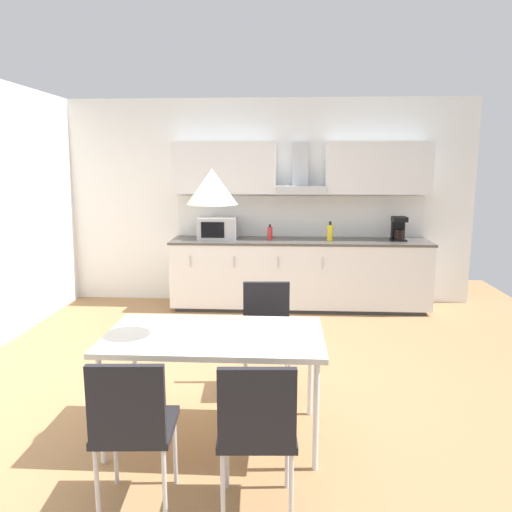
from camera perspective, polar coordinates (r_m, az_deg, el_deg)
ground_plane at (r=4.27m, az=-3.11°, el=-14.92°), size 7.20×8.22×0.02m
wall_back at (r=6.65m, az=-0.54°, el=6.20°), size 5.76×0.10×2.66m
kitchen_counter at (r=6.40m, az=4.95°, el=-2.02°), size 3.24×0.68×0.88m
backsplash_tile at (r=6.60m, az=4.98°, el=4.55°), size 3.22×0.02×0.53m
upper_wall_cabinets at (r=6.41m, az=5.10°, el=9.89°), size 3.22×0.40×0.64m
microwave at (r=6.35m, az=-4.41°, el=3.18°), size 0.48×0.35×0.28m
coffee_maker at (r=6.48m, az=15.97°, el=3.04°), size 0.18×0.19×0.30m
bottle_red at (r=6.31m, az=1.60°, el=2.64°), size 0.06×0.06×0.19m
bottle_yellow at (r=6.29m, az=8.46°, el=2.68°), size 0.08×0.08×0.24m
dining_table at (r=3.32m, az=-4.79°, el=-9.61°), size 1.42×0.80×0.73m
chair_far_right at (r=4.08m, az=1.21°, el=-7.93°), size 0.42×0.42×0.87m
chair_near_right at (r=2.64m, az=0.11°, el=-18.62°), size 0.42×0.42×0.87m
chair_near_left at (r=2.75m, az=-13.96°, el=-17.74°), size 0.42×0.42×0.87m
pendant_lamp at (r=3.12m, az=-5.06°, el=7.91°), size 0.32×0.32×0.22m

